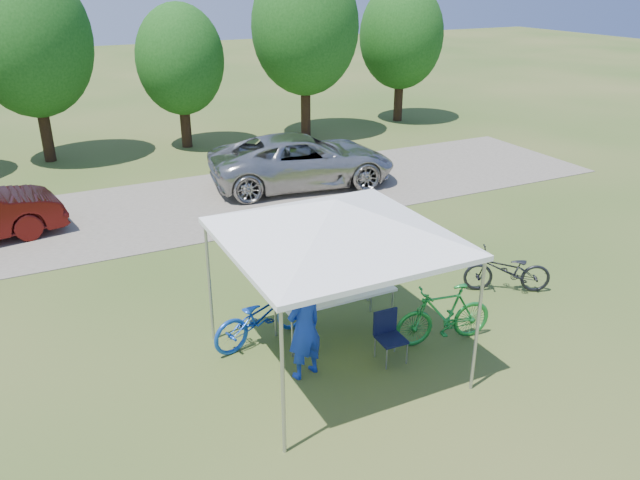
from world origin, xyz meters
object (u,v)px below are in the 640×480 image
object	(u,v)px
folding_chair	(388,332)
cooler	(322,284)
folding_table	(334,293)
minivan	(303,160)
cyclist	(304,328)
bike_blue	(262,315)
bike_dark	(508,271)
bike_green	(444,314)

from	to	relation	value
folding_chair	cooler	distance (m)	1.33
folding_table	minivan	xyz separation A→B (m)	(2.91, 7.53, -0.01)
folding_chair	cooler	size ratio (longest dim) A/B	1.72
cyclist	minivan	world-z (taller)	cyclist
folding_chair	minivan	size ratio (longest dim) A/B	0.15
bike_blue	folding_table	bearing A→B (deg)	-118.31
cooler	folding_table	bearing A→B (deg)	0.00
folding_chair	cooler	xyz separation A→B (m)	(-0.65, 1.04, 0.51)
cyclist	bike_blue	size ratio (longest dim) A/B	0.89
cyclist	minivan	xyz separation A→B (m)	(3.87, 8.40, -0.08)
bike_dark	bike_green	bearing A→B (deg)	-38.01
folding_table	minivan	distance (m)	8.07
folding_table	bike_dark	distance (m)	3.69
folding_table	bike_green	distance (m)	1.83
bike_dark	minivan	xyz separation A→B (m)	(-0.76, 7.65, 0.32)
bike_blue	minivan	size ratio (longest dim) A/B	0.35
cooler	cyclist	xyz separation A→B (m)	(-0.73, -0.87, -0.15)
folding_table	cooler	bearing A→B (deg)	-180.00
bike_blue	bike_dark	xyz separation A→B (m)	(4.85, -0.44, -0.06)
bike_dark	minivan	size ratio (longest dim) A/B	0.31
folding_table	bike_blue	xyz separation A→B (m)	(-1.17, 0.32, -0.28)
cooler	bike_green	bearing A→B (deg)	-31.09
bike_green	minivan	xyz separation A→B (m)	(1.43, 8.56, 0.24)
cooler	cyclist	distance (m)	1.15
minivan	bike_blue	bearing A→B (deg)	158.43
bike_blue	cooler	bearing A→B (deg)	-121.73
bike_dark	folding_table	bearing A→B (deg)	-62.59
bike_dark	minivan	distance (m)	7.70
folding_table	cyclist	size ratio (longest dim) A/B	1.19
cooler	bike_dark	xyz separation A→B (m)	(3.90, -0.13, -0.55)
folding_table	folding_chair	bearing A→B (deg)	-68.09
cooler	minivan	distance (m)	8.16
bike_blue	minivan	world-z (taller)	minivan
cooler	bike_green	world-z (taller)	cooler
cooler	cyclist	size ratio (longest dim) A/B	0.29
cyclist	minivan	bearing A→B (deg)	-129.48
bike_green	bike_dark	world-z (taller)	bike_green
cyclist	bike_green	bearing A→B (deg)	161.51
cooler	bike_blue	world-z (taller)	cooler
bike_blue	minivan	bearing A→B (deg)	-42.82
minivan	cooler	bearing A→B (deg)	165.32
bike_blue	minivan	distance (m)	8.29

